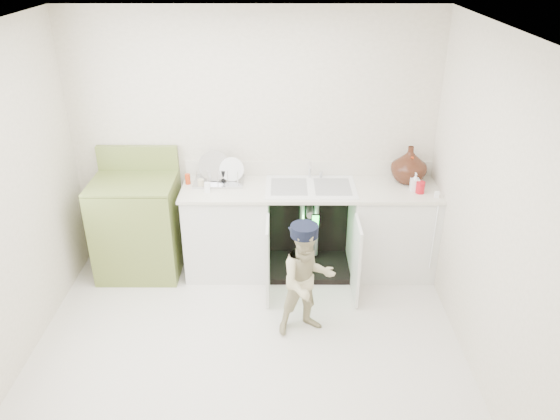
% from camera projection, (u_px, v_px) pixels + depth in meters
% --- Properties ---
extents(ground, '(3.50, 3.50, 0.00)m').
position_uv_depth(ground, '(248.00, 347.00, 4.47)').
color(ground, beige).
rests_on(ground, ground).
extents(room_shell, '(6.00, 5.50, 1.26)m').
position_uv_depth(room_shell, '(243.00, 212.00, 3.91)').
color(room_shell, silver).
rests_on(room_shell, ground).
extents(counter_run, '(2.44, 1.02, 1.26)m').
position_uv_depth(counter_run, '(313.00, 226.00, 5.34)').
color(counter_run, white).
rests_on(counter_run, ground).
extents(avocado_stove, '(0.78, 0.65, 1.22)m').
position_uv_depth(avocado_stove, '(138.00, 225.00, 5.31)').
color(avocado_stove, olive).
rests_on(avocado_stove, ground).
extents(repair_worker, '(0.57, 0.88, 1.01)m').
position_uv_depth(repair_worker, '(307.00, 280.00, 4.46)').
color(repair_worker, tan).
rests_on(repair_worker, ground).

